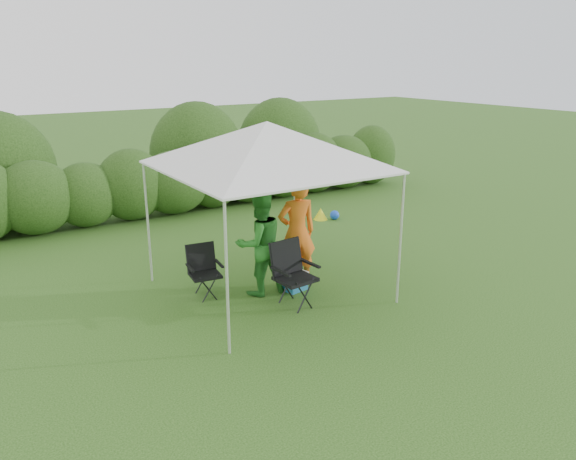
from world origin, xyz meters
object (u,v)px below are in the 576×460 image
chair_right (292,270)px  cooler (295,281)px  canopy (267,145)px  chair_left (203,267)px  man (297,232)px  woman (260,244)px

chair_right → cooler: (0.35, 0.42, -0.42)m
canopy → chair_left: (-0.97, 0.44, -1.98)m
chair_left → cooler: chair_left is taller
canopy → cooler: bearing=-26.6°
chair_left → man: bearing=-8.2°
chair_left → cooler: bearing=-17.5°
canopy → chair_left: 2.25m
canopy → man: 1.62m
chair_right → man: man is taller
chair_left → woman: bearing=-19.4°
canopy → chair_right: size_ratio=3.02×
man → woman: man is taller
chair_right → man: bearing=45.9°
chair_right → chair_left: bearing=128.9°
woman → cooler: size_ratio=4.07×
chair_left → cooler: size_ratio=2.02×
chair_right → woman: size_ratio=0.59×
canopy → chair_right: canopy is taller
chair_right → man: size_ratio=0.55×
chair_right → cooler: chair_right is taller
chair_left → man: (1.54, -0.44, 0.45)m
chair_left → man: size_ratio=0.46×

